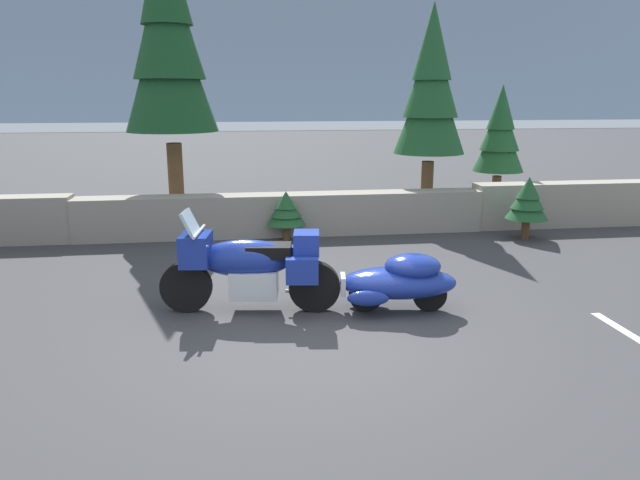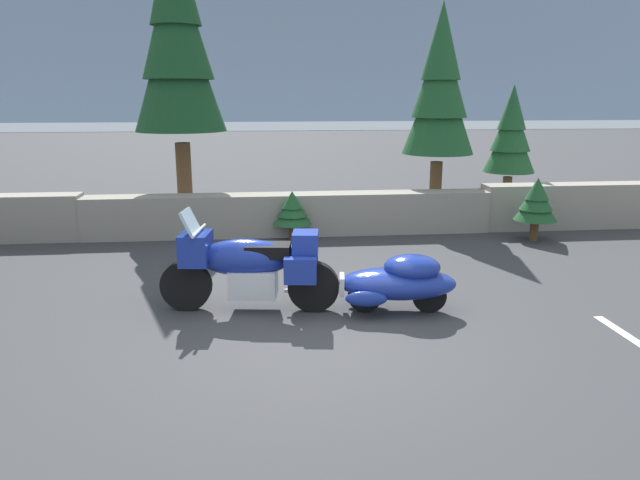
{
  "view_description": "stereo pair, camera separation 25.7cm",
  "coord_description": "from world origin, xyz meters",
  "px_view_note": "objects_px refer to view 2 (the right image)",
  "views": [
    {
      "loc": [
        -0.87,
        -6.36,
        2.74
      ],
      "look_at": [
        0.18,
        1.27,
        0.85
      ],
      "focal_mm": 33.49,
      "sensor_mm": 36.0,
      "label": 1
    },
    {
      "loc": [
        -0.61,
        -6.39,
        2.74
      ],
      "look_at": [
        0.18,
        1.27,
        0.85
      ],
      "focal_mm": 33.49,
      "sensor_mm": 36.0,
      "label": 2
    }
  ],
  "objects_px": {
    "car_shaped_trailer": "(398,281)",
    "touring_motorcycle": "(249,264)",
    "pine_tree_far_right": "(440,87)",
    "pine_tree_tall": "(177,36)",
    "pine_tree_secondary": "(511,134)"
  },
  "relations": [
    {
      "from": "car_shaped_trailer",
      "to": "touring_motorcycle",
      "type": "bearing_deg",
      "value": 172.63
    },
    {
      "from": "car_shaped_trailer",
      "to": "pine_tree_far_right",
      "type": "xyz_separation_m",
      "value": [
        2.07,
        5.37,
        2.46
      ]
    },
    {
      "from": "touring_motorcycle",
      "to": "pine_tree_tall",
      "type": "bearing_deg",
      "value": 104.97
    },
    {
      "from": "car_shaped_trailer",
      "to": "pine_tree_tall",
      "type": "bearing_deg",
      "value": 121.3
    },
    {
      "from": "touring_motorcycle",
      "to": "pine_tree_far_right",
      "type": "height_order",
      "value": "pine_tree_far_right"
    },
    {
      "from": "pine_tree_tall",
      "to": "pine_tree_secondary",
      "type": "xyz_separation_m",
      "value": [
        7.35,
        0.86,
        -1.99
      ]
    },
    {
      "from": "car_shaped_trailer",
      "to": "pine_tree_far_right",
      "type": "height_order",
      "value": "pine_tree_far_right"
    },
    {
      "from": "touring_motorcycle",
      "to": "pine_tree_secondary",
      "type": "height_order",
      "value": "pine_tree_secondary"
    },
    {
      "from": "pine_tree_tall",
      "to": "pine_tree_secondary",
      "type": "height_order",
      "value": "pine_tree_tall"
    },
    {
      "from": "pine_tree_tall",
      "to": "pine_tree_secondary",
      "type": "relative_size",
      "value": 2.08
    },
    {
      "from": "touring_motorcycle",
      "to": "pine_tree_tall",
      "type": "height_order",
      "value": "pine_tree_tall"
    },
    {
      "from": "car_shaped_trailer",
      "to": "pine_tree_secondary",
      "type": "bearing_deg",
      "value": 56.9
    },
    {
      "from": "pine_tree_tall",
      "to": "pine_tree_far_right",
      "type": "bearing_deg",
      "value": -0.23
    },
    {
      "from": "pine_tree_secondary",
      "to": "pine_tree_far_right",
      "type": "xyz_separation_m",
      "value": [
        -2.0,
        -0.88,
        1.02
      ]
    },
    {
      "from": "pine_tree_secondary",
      "to": "touring_motorcycle",
      "type": "bearing_deg",
      "value": -134.87
    }
  ]
}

